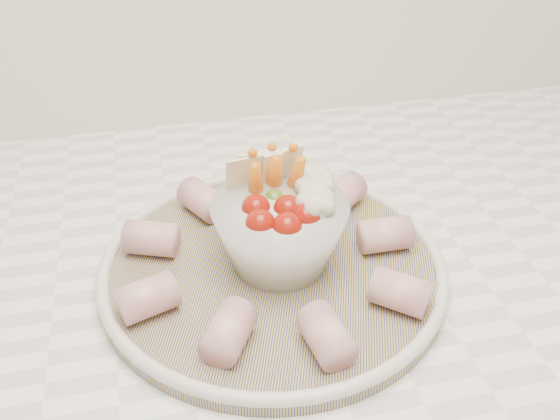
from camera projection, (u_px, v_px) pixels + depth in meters
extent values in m
cube|color=white|center=(289.00, 265.00, 0.64)|extent=(2.04, 0.62, 0.04)
cylinder|color=navy|center=(273.00, 269.00, 0.59)|extent=(0.41, 0.41, 0.01)
torus|color=silver|center=(273.00, 263.00, 0.59)|extent=(0.33, 0.33, 0.01)
sphere|color=maroon|center=(260.00, 224.00, 0.53)|extent=(0.03, 0.03, 0.03)
sphere|color=maroon|center=(287.00, 227.00, 0.53)|extent=(0.03, 0.03, 0.03)
sphere|color=maroon|center=(306.00, 217.00, 0.54)|extent=(0.03, 0.03, 0.03)
sphere|color=maroon|center=(256.00, 209.00, 0.55)|extent=(0.03, 0.03, 0.03)
sphere|color=maroon|center=(288.00, 209.00, 0.55)|extent=(0.03, 0.03, 0.03)
sphere|color=#4E7025|center=(274.00, 200.00, 0.57)|extent=(0.02, 0.02, 0.02)
cone|color=orange|center=(256.00, 185.00, 0.57)|extent=(0.02, 0.04, 0.06)
cone|color=orange|center=(275.00, 178.00, 0.58)|extent=(0.02, 0.04, 0.06)
cone|color=orange|center=(296.00, 179.00, 0.57)|extent=(0.02, 0.04, 0.06)
sphere|color=beige|center=(314.00, 196.00, 0.56)|extent=(0.03, 0.03, 0.03)
sphere|color=beige|center=(316.00, 210.00, 0.55)|extent=(0.03, 0.03, 0.03)
sphere|color=beige|center=(314.00, 185.00, 0.58)|extent=(0.03, 0.03, 0.03)
cube|color=beige|center=(261.00, 173.00, 0.58)|extent=(0.04, 0.02, 0.05)
cube|color=beige|center=(282.00, 170.00, 0.59)|extent=(0.04, 0.02, 0.05)
cube|color=beige|center=(247.00, 176.00, 0.58)|extent=(0.04, 0.02, 0.05)
cylinder|color=#BC5666|center=(385.00, 235.00, 0.60)|extent=(0.05, 0.03, 0.03)
cylinder|color=#BC5666|center=(342.00, 195.00, 0.65)|extent=(0.06, 0.06, 0.03)
cylinder|color=#BC5666|center=(270.00, 178.00, 0.68)|extent=(0.04, 0.05, 0.03)
cylinder|color=#BC5666|center=(203.00, 200.00, 0.65)|extent=(0.05, 0.06, 0.03)
cylinder|color=#BC5666|center=(151.00, 238.00, 0.59)|extent=(0.06, 0.05, 0.03)
cylinder|color=#BC5666|center=(147.00, 298.00, 0.52)|extent=(0.06, 0.05, 0.03)
cylinder|color=#BC5666|center=(228.00, 332.00, 0.49)|extent=(0.05, 0.06, 0.03)
cylinder|color=#BC5666|center=(327.00, 336.00, 0.49)|extent=(0.04, 0.05, 0.03)
cylinder|color=#BC5666|center=(400.00, 292.00, 0.53)|extent=(0.06, 0.06, 0.03)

